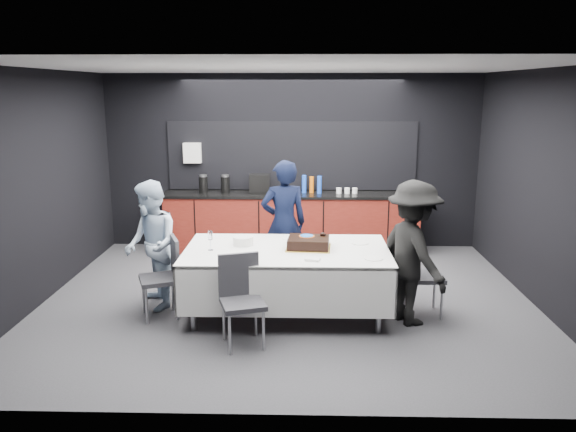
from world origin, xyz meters
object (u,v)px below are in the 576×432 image
object	(u,v)px
party_table	(287,260)
person_left	(151,246)
chair_near	(241,293)
cake_assembly	(309,243)
chair_right	(418,270)
person_right	(413,253)
person_center	(284,223)
plate_stack	(243,241)
chair_left	(166,271)
champagne_flute	(210,237)

from	to	relation	value
party_table	person_left	xyz separation A→B (m)	(-1.60, 0.14, 0.12)
chair_near	cake_assembly	bearing A→B (deg)	49.67
party_table	chair_right	xyz separation A→B (m)	(1.50, 0.02, -0.11)
party_table	person_right	xyz separation A→B (m)	(1.39, -0.21, 0.16)
chair_near	person_left	size ratio (longest dim) A/B	0.60
person_center	chair_near	bearing A→B (deg)	63.43
chair_right	person_left	size ratio (longest dim) A/B	0.60
cake_assembly	person_left	xyz separation A→B (m)	(-1.85, 0.11, -0.08)
chair_right	person_right	world-z (taller)	person_right
plate_stack	chair_right	world-z (taller)	chair_right
chair_left	chair_right	world-z (taller)	same
chair_right	person_center	world-z (taller)	person_center
person_left	chair_left	bearing A→B (deg)	15.46
party_table	person_center	world-z (taller)	person_center
party_table	cake_assembly	world-z (taller)	cake_assembly
party_table	chair_near	bearing A→B (deg)	-119.78
chair_right	person_center	bearing A→B (deg)	148.15
person_center	person_right	world-z (taller)	person_center
champagne_flute	chair_left	bearing A→B (deg)	-176.22
chair_near	person_center	world-z (taller)	person_center
cake_assembly	plate_stack	bearing A→B (deg)	171.36
plate_stack	person_left	world-z (taller)	person_left
plate_stack	person_left	bearing A→B (deg)	-179.46
cake_assembly	champagne_flute	bearing A→B (deg)	-174.09
chair_left	person_right	world-z (taller)	person_right
cake_assembly	chair_right	size ratio (longest dim) A/B	0.57
person_left	person_right	xyz separation A→B (m)	(2.99, -0.35, 0.04)
champagne_flute	chair_right	world-z (taller)	champagne_flute
person_right	cake_assembly	bearing A→B (deg)	53.98
plate_stack	chair_left	world-z (taller)	chair_left
chair_left	chair_near	size ratio (longest dim) A/B	1.00
champagne_flute	person_center	bearing A→B (deg)	53.64
cake_assembly	chair_left	distance (m)	1.66
chair_near	party_table	bearing A→B (deg)	60.22
champagne_flute	person_right	distance (m)	2.26
person_center	person_left	xyz separation A→B (m)	(-1.53, -0.86, -0.07)
chair_right	champagne_flute	bearing A→B (deg)	-177.57
champagne_flute	person_left	world-z (taller)	person_left
plate_stack	person_right	xyz separation A→B (m)	(1.91, -0.36, -0.03)
champagne_flute	chair_near	bearing A→B (deg)	-59.31
party_table	cake_assembly	size ratio (longest dim) A/B	4.39
cake_assembly	party_table	bearing A→B (deg)	-171.18
party_table	champagne_flute	size ratio (longest dim) A/B	10.36
chair_left	party_table	bearing A→B (deg)	4.58
person_center	person_left	size ratio (longest dim) A/B	1.09
cake_assembly	person_left	size ratio (longest dim) A/B	0.35
chair_right	cake_assembly	bearing A→B (deg)	179.34
cake_assembly	person_right	xyz separation A→B (m)	(1.15, -0.25, -0.04)
cake_assembly	chair_left	xyz separation A→B (m)	(-1.62, -0.15, -0.31)
person_center	person_left	world-z (taller)	person_center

